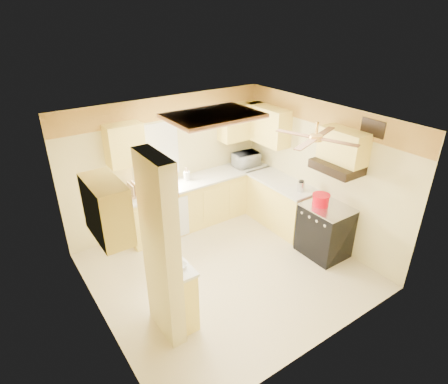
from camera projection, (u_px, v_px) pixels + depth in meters
floor at (226, 270)px, 6.15m from camera, size 4.00×4.00×0.00m
ceiling at (227, 122)px, 5.03m from camera, size 4.00×4.00×0.00m
wall_back at (168, 164)px, 6.99m from camera, size 4.00×0.00×4.00m
wall_front at (324, 270)px, 4.19m from camera, size 4.00×0.00×4.00m
wall_left at (93, 248)px, 4.57m from camera, size 0.00×3.80×3.80m
wall_right at (319, 173)px, 6.61m from camera, size 0.00×3.80×3.80m
wallpaper_border at (165, 108)px, 6.50m from camera, size 4.00×0.02×0.40m
partition_column at (161, 252)px, 4.50m from camera, size 0.20×0.70×2.50m
partition_ledge at (181, 296)px, 4.97m from camera, size 0.25×0.55×0.90m
ledge_top at (179, 267)px, 4.76m from camera, size 0.28×0.58×0.04m
lower_cabinets_back at (201, 201)px, 7.38m from camera, size 3.00×0.60×0.90m
lower_cabinets_right at (280, 204)px, 7.25m from camera, size 0.60×1.40×0.90m
countertop_back at (200, 179)px, 7.16m from camera, size 3.04×0.64×0.04m
countertop_right at (282, 182)px, 7.04m from camera, size 0.64×1.44×0.04m
dishwasher_panel at (174, 219)px, 6.78m from camera, size 0.58×0.02×0.80m
window at (155, 152)px, 6.72m from camera, size 0.92×0.02×1.02m
upper_cab_back_left at (124, 145)px, 6.16m from camera, size 0.60×0.35×0.70m
upper_cab_back_right at (241, 121)px, 7.38m from camera, size 0.90×0.35×0.70m
upper_cab_right at (267, 125)px, 7.17m from camera, size 0.35×1.00×0.70m
upper_cab_left_wall at (107, 209)px, 4.21m from camera, size 0.35×0.75×0.70m
upper_cab_over_stove at (343, 146)px, 5.80m from camera, size 0.35×0.76×0.52m
stove at (325, 230)px, 6.39m from camera, size 0.68×0.77×0.92m
range_hood at (337, 167)px, 5.90m from camera, size 0.50×0.76×0.14m
poster_menu at (166, 206)px, 4.29m from camera, size 0.02×0.42×0.57m
poster_nashville at (170, 252)px, 4.58m from camera, size 0.02×0.42×0.57m
ceiling_light_panel at (213, 116)px, 5.47m from camera, size 1.35×0.95×0.06m
ceiling_fan at (316, 137)px, 5.12m from camera, size 1.15×1.15×0.26m
vent_grate at (373, 128)px, 5.46m from camera, size 0.02×0.40×0.25m
microwave at (246, 159)px, 7.64m from camera, size 0.53×0.38×0.29m
bowl at (179, 266)px, 4.71m from camera, size 0.24×0.24×0.05m
dutch_oven at (321, 200)px, 6.21m from camera, size 0.29×0.29×0.20m
kettle at (301, 186)px, 6.63m from camera, size 0.13×0.13×0.20m
dish_rack at (140, 189)px, 6.53m from camera, size 0.43×0.34×0.24m
utensil_crock at (187, 176)px, 7.07m from camera, size 0.12×0.12×0.25m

